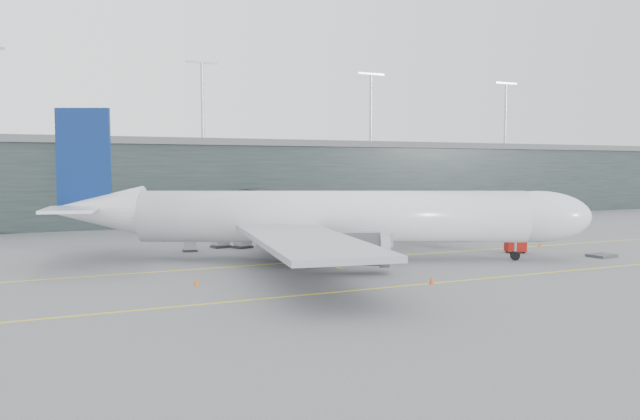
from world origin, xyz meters
name	(u,v)px	position (x,y,z in m)	size (l,w,h in m)	color
ground	(263,259)	(0.00, 0.00, 0.00)	(320.00, 320.00, 0.00)	#535358
taxiline_a	(275,264)	(0.00, -4.00, 0.01)	(160.00, 0.25, 0.02)	yellow
taxiline_b	(342,291)	(0.00, -20.00, 0.01)	(160.00, 0.25, 0.02)	yellow
taxiline_lead_main	(251,238)	(5.00, 20.00, 0.01)	(0.25, 60.00, 0.02)	yellow
terminal	(166,180)	(0.00, 58.00, 7.62)	(240.00, 36.00, 29.00)	black
main_aircraft	(329,218)	(6.36, -3.86, 4.67)	(56.39, 51.91, 16.63)	silver
jet_bridge	(332,202)	(19.07, 22.46, 4.73)	(14.67, 44.15, 6.32)	#2A2A2F
gse_cart	(515,246)	(29.06, -7.75, 0.86)	(2.63, 2.13, 1.55)	#A3120B
baggage_dolly	(602,255)	(35.75, -14.38, 0.17)	(2.86, 2.28, 0.29)	#38383D
uld_a	(190,245)	(-6.10, 9.38, 0.84)	(1.91, 1.60, 1.59)	#3A3A3F
uld_b	(221,239)	(-1.72, 11.39, 1.07)	(2.57, 2.23, 2.03)	#3A3A3F
uld_c	(242,240)	(0.69, 9.87, 1.06)	(2.65, 2.37, 2.01)	#3A3A3F
cone_nose	(540,244)	(35.98, -4.50, 0.33)	(0.41, 0.41, 0.65)	orange
cone_wing_stbd	(432,280)	(8.62, -20.25, 0.34)	(0.42, 0.42, 0.67)	#ED430D
cone_wing_port	(287,241)	(7.56, 12.00, 0.38)	(0.47, 0.47, 0.75)	#E65A0C
cone_tail	(196,281)	(-10.33, -12.39, 0.36)	(0.46, 0.46, 0.73)	#DD590C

